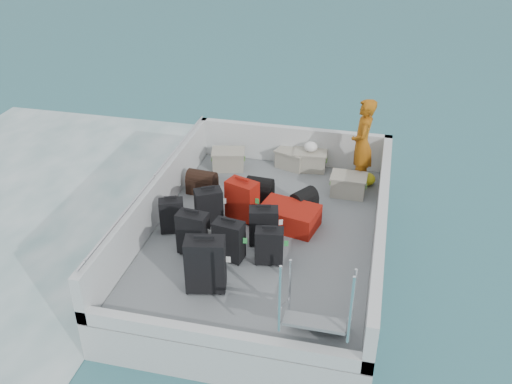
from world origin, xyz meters
The scene contains 23 objects.
ground centered at (0.00, 0.00, 0.00)m, with size 160.00×160.00×0.00m, color #1B5861.
ferry_hull centered at (0.00, 0.00, 0.30)m, with size 3.60×5.00×0.60m, color silver.
deck centered at (0.00, 0.00, 0.61)m, with size 3.30×4.70×0.02m, color gray.
deck_fittings centered at (0.35, -0.32, 0.99)m, with size 3.60×5.00×0.90m.
suitcase_0 centered at (-0.86, -0.77, 0.95)m, with size 0.43×0.24×0.67m, color black.
suitcase_1 centered at (-1.36, -0.31, 0.90)m, with size 0.36×0.21×0.55m, color black.
suitcase_2 centered at (-0.88, 0.03, 0.92)m, with size 0.41×0.25×0.60m, color black.
suitcase_3 centered at (-0.44, -1.50, 1.01)m, with size 0.52×0.30×0.78m, color black.
suitcase_4 centered at (-0.33, -0.79, 0.93)m, with size 0.42×0.25×0.62m, color black.
suitcase_5 centered at (-0.41, 0.29, 0.95)m, with size 0.48×0.29×0.66m, color maroon.
suitcase_6 centered at (0.24, -0.74, 0.89)m, with size 0.39×0.23×0.55m, color black.
suitcase_7 centered at (0.06, -0.29, 0.92)m, with size 0.42×0.24×0.59m, color black.
suitcase_8 centered at (0.35, 0.24, 0.79)m, with size 0.57×0.87×0.34m, color maroon.
duffel_0 centered at (-1.28, 0.93, 0.78)m, with size 0.49×0.30×0.32m, color black, non-canonical shape.
duffel_1 centered at (-0.27, 0.91, 0.78)m, with size 0.44×0.30×0.32m, color black, non-canonical shape.
duffel_2 centered at (0.51, 0.68, 0.78)m, with size 0.41×0.30×0.32m, color black, non-canonical shape.
crate_0 centered at (-1.09, 1.88, 0.79)m, with size 0.56×0.38×0.34m, color #A8A492.
crate_1 centered at (0.04, 2.20, 0.78)m, with size 0.52×0.36×0.31m, color #A8A492.
crate_2 centered at (0.38, 2.20, 0.79)m, with size 0.56×0.39×0.34m, color #A8A492.
crate_3 centered at (1.15, 1.43, 0.79)m, with size 0.56×0.39×0.34m, color #A8A492.
yellow_bag centered at (1.45, 1.85, 0.73)m, with size 0.28×0.26×0.22m, color yellow.
white_bag centered at (0.38, 2.20, 1.05)m, with size 0.24×0.24×0.18m, color white.
passenger centered at (1.30, 1.82, 1.41)m, with size 0.59×0.38×1.59m, color orange.
Camera 1 is at (1.55, -7.10, 5.56)m, focal length 40.00 mm.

